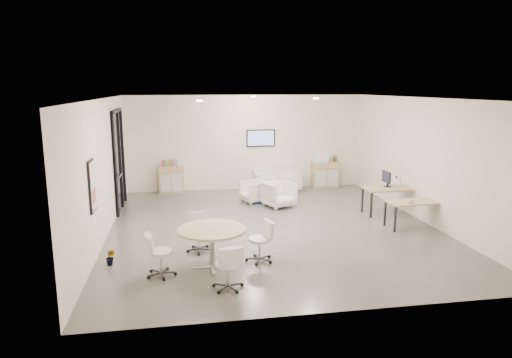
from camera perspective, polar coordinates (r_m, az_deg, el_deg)
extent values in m
cube|color=#524F4B|center=(11.68, 2.06, -7.89)|extent=(8.00, 9.00, 0.80)
cube|color=white|center=(11.02, 2.21, 12.14)|extent=(8.00, 9.00, 0.80)
cube|color=white|center=(15.96, -1.46, 4.74)|extent=(8.00, 0.80, 3.20)
cube|color=white|center=(6.57, 10.87, -5.26)|extent=(8.00, 0.80, 3.20)
cube|color=white|center=(11.16, -20.59, 1.09)|extent=(0.80, 9.00, 3.20)
cube|color=white|center=(12.81, 21.80, 2.26)|extent=(0.80, 9.00, 3.20)
cube|color=black|center=(13.55, -16.77, 2.30)|extent=(0.02, 1.90, 2.85)
cube|color=black|center=(13.41, -17.03, 8.16)|extent=(0.06, 1.90, 0.08)
cube|color=black|center=(12.66, -17.17, 1.66)|extent=(0.06, 0.08, 2.85)
cube|color=black|center=(14.44, -16.26, 2.87)|extent=(0.06, 0.08, 2.85)
cube|color=black|center=(13.70, -16.61, 2.41)|extent=(0.06, 0.07, 2.85)
cube|color=#B2B2B7|center=(13.17, -16.65, 0.40)|extent=(0.04, 0.60, 0.05)
cube|color=black|center=(9.54, -19.83, -0.82)|extent=(0.04, 0.54, 1.04)
cube|color=white|center=(9.54, -19.70, -0.82)|extent=(0.01, 0.46, 0.96)
cube|color=#BF5E4A|center=(9.58, -19.60, -1.99)|extent=(0.01, 0.32, 0.30)
cube|color=black|center=(15.59, 0.60, 5.14)|extent=(0.98, 0.05, 0.58)
cube|color=#84ADE4|center=(15.57, 0.61, 5.13)|extent=(0.90, 0.01, 0.50)
cylinder|color=#FFEAC6|center=(9.80, -7.09, 9.69)|extent=(0.14, 0.14, 0.03)
cylinder|color=#FFEAC6|center=(11.81, 7.49, 9.97)|extent=(0.14, 0.14, 0.03)
cylinder|color=#FFEAC6|center=(13.97, -0.36, 10.28)|extent=(0.14, 0.14, 0.03)
cube|color=tan|center=(15.36, -10.53, -0.06)|extent=(0.80, 0.40, 0.90)
cube|color=silver|center=(15.18, -11.22, -0.57)|extent=(0.34, 0.02, 0.54)
cube|color=silver|center=(15.17, -9.83, -0.52)|extent=(0.34, 0.02, 0.54)
cube|color=tan|center=(16.14, 8.61, 0.56)|extent=(0.90, 0.42, 0.90)
cube|color=silver|center=(15.89, 8.14, 0.07)|extent=(0.38, 0.02, 0.54)
cube|color=silver|center=(16.02, 9.55, 0.12)|extent=(0.38, 0.02, 0.54)
cube|color=red|center=(15.27, -11.55, 1.98)|extent=(0.04, 0.14, 0.22)
cube|color=#337FCC|center=(15.26, -11.32, 1.98)|extent=(0.04, 0.14, 0.22)
cube|color=gold|center=(15.26, -11.10, 1.99)|extent=(0.04, 0.14, 0.22)
cube|color=#4CB24C|center=(15.26, -10.87, 2.00)|extent=(0.04, 0.14, 0.22)
cube|color=#CC6619|center=(15.26, -10.64, 2.01)|extent=(0.04, 0.14, 0.22)
cube|color=purple|center=(15.26, -10.42, 2.01)|extent=(0.04, 0.14, 0.22)
cube|color=#E54C7F|center=(15.26, -10.19, 2.02)|extent=(0.04, 0.14, 0.22)
cube|color=teal|center=(15.26, -9.97, 2.03)|extent=(0.04, 0.14, 0.22)
cube|color=white|center=(15.99, 8.10, 2.62)|extent=(0.53, 0.46, 0.28)
cube|color=white|center=(15.96, 8.11, 3.23)|extent=(0.40, 0.34, 0.06)
cube|color=silver|center=(15.54, 2.69, -0.52)|extent=(1.61, 0.89, 0.29)
cube|color=silver|center=(15.77, 2.47, 0.74)|extent=(1.56, 0.29, 0.29)
cube|color=silver|center=(15.38, 0.11, -0.08)|extent=(0.19, 0.79, 0.58)
cube|color=silver|center=(15.68, 5.23, 0.09)|extent=(0.19, 0.79, 0.58)
cube|color=#324C99|center=(14.18, 2.20, -2.68)|extent=(1.51, 1.08, 0.01)
imported|color=silver|center=(13.90, -0.21, -1.43)|extent=(0.85, 0.88, 0.73)
imported|color=silver|center=(13.37, 2.94, -1.78)|extent=(1.01, 0.98, 0.81)
cube|color=tan|center=(13.08, 16.38, -1.15)|extent=(1.42, 0.72, 0.04)
cube|color=black|center=(12.62, 14.20, -3.21)|extent=(0.05, 0.05, 0.70)
cube|color=black|center=(13.20, 19.43, -2.88)|extent=(0.05, 0.05, 0.70)
cube|color=black|center=(13.16, 13.15, -2.56)|extent=(0.05, 0.05, 0.70)
cube|color=black|center=(13.71, 18.22, -2.27)|extent=(0.05, 0.05, 0.70)
cube|color=tan|center=(11.99, 19.08, -2.74)|extent=(1.34, 0.75, 0.04)
cube|color=black|center=(11.56, 17.00, -4.85)|extent=(0.05, 0.05, 0.64)
cube|color=black|center=(12.14, 22.10, -4.43)|extent=(0.05, 0.05, 0.64)
cube|color=black|center=(12.04, 15.82, -4.14)|extent=(0.05, 0.05, 0.64)
cube|color=black|center=(12.60, 20.79, -3.77)|extent=(0.05, 0.05, 0.64)
cylinder|color=black|center=(13.20, 16.11, -0.89)|extent=(0.20, 0.20, 0.02)
cube|color=black|center=(13.18, 16.14, -0.38)|extent=(0.04, 0.03, 0.24)
cube|color=black|center=(13.13, 15.98, 0.26)|extent=(0.03, 0.50, 0.32)
cylinder|color=tan|center=(8.83, -5.57, -6.31)|extent=(1.32, 1.32, 0.04)
cylinder|color=#B2B2B7|center=(8.96, -5.52, -8.75)|extent=(0.10, 0.10, 0.76)
cube|color=#B2B2B7|center=(9.09, -5.48, -10.91)|extent=(0.77, 0.06, 0.03)
cube|color=#B2B2B7|center=(9.09, -5.48, -10.91)|extent=(0.06, 0.77, 0.03)
imported|color=#3F7F3F|center=(16.13, 9.87, 2.53)|extent=(0.33, 0.35, 0.21)
imported|color=#3F7F3F|center=(9.59, -17.70, -9.82)|extent=(0.27, 0.38, 0.15)
imported|color=white|center=(11.74, 18.73, -2.57)|extent=(0.16, 0.13, 0.14)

